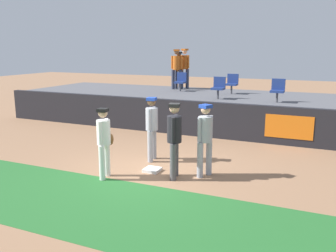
# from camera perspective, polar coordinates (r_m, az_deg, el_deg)

# --- Properties ---
(ground_plane) EXTENTS (60.00, 60.00, 0.00)m
(ground_plane) POSITION_cam_1_polar(r_m,az_deg,el_deg) (9.40, -2.15, -7.24)
(ground_plane) COLOR #936B4C
(grass_foreground_strip) EXTENTS (18.00, 2.80, 0.01)m
(grass_foreground_strip) POSITION_cam_1_polar(r_m,az_deg,el_deg) (7.58, -9.88, -12.30)
(grass_foreground_strip) COLOR #26662B
(grass_foreground_strip) RESTS_ON ground_plane
(first_base) EXTENTS (0.40, 0.40, 0.08)m
(first_base) POSITION_cam_1_polar(r_m,az_deg,el_deg) (9.45, -2.49, -6.87)
(first_base) COLOR white
(first_base) RESTS_ON ground_plane
(player_fielder_home) EXTENTS (0.38, 0.56, 1.72)m
(player_fielder_home) POSITION_cam_1_polar(r_m,az_deg,el_deg) (8.86, -9.99, -1.91)
(player_fielder_home) COLOR white
(player_fielder_home) RESTS_ON ground_plane
(player_runner_visitor) EXTENTS (0.38, 0.50, 1.79)m
(player_runner_visitor) POSITION_cam_1_polar(r_m,az_deg,el_deg) (10.11, -2.55, 0.26)
(player_runner_visitor) COLOR #9EA3AD
(player_runner_visitor) RESTS_ON ground_plane
(player_coach_visitor) EXTENTS (0.45, 0.47, 1.79)m
(player_coach_visitor) POSITION_cam_1_polar(r_m,az_deg,el_deg) (8.88, 5.83, -1.46)
(player_coach_visitor) COLOR #9EA3AD
(player_coach_visitor) RESTS_ON ground_plane
(player_umpire) EXTENTS (0.42, 0.50, 1.84)m
(player_umpire) POSITION_cam_1_polar(r_m,az_deg,el_deg) (8.69, 1.00, -1.51)
(player_umpire) COLOR #4C4C51
(player_umpire) RESTS_ON ground_plane
(field_wall) EXTENTS (18.00, 0.26, 1.26)m
(field_wall) POSITION_cam_1_polar(r_m,az_deg,el_deg) (12.98, 6.04, 1.03)
(field_wall) COLOR black
(field_wall) RESTS_ON ground_plane
(bleacher_platform) EXTENTS (18.00, 4.80, 1.19)m
(bleacher_platform) POSITION_cam_1_polar(r_m,az_deg,el_deg) (15.42, 8.96, 2.58)
(bleacher_platform) COLOR #59595E
(bleacher_platform) RESTS_ON ground_plane
(seat_back_left) EXTENTS (0.45, 0.44, 0.84)m
(seat_back_left) POSITION_cam_1_polar(r_m,az_deg,el_deg) (16.64, 2.02, 7.12)
(seat_back_left) COLOR #4C4C51
(seat_back_left) RESTS_ON bleacher_platform
(seat_front_right) EXTENTS (0.48, 0.44, 0.84)m
(seat_front_right) POSITION_cam_1_polar(r_m,az_deg,el_deg) (13.75, 16.83, 5.56)
(seat_front_right) COLOR #4C4C51
(seat_front_right) RESTS_ON bleacher_platform
(seat_front_center) EXTENTS (0.47, 0.44, 0.84)m
(seat_front_center) POSITION_cam_1_polar(r_m,az_deg,el_deg) (14.19, 7.94, 6.15)
(seat_front_center) COLOR #4C4C51
(seat_front_center) RESTS_ON bleacher_platform
(seat_back_center) EXTENTS (0.48, 0.44, 0.84)m
(seat_back_center) POSITION_cam_1_polar(r_m,az_deg,el_deg) (15.91, 10.02, 6.72)
(seat_back_center) COLOR #4C4C51
(seat_back_center) RESTS_ON bleacher_platform
(spectator_hooded) EXTENTS (0.51, 0.44, 1.89)m
(spectator_hooded) POSITION_cam_1_polar(r_m,az_deg,el_deg) (17.78, 2.62, 9.46)
(spectator_hooded) COLOR #33384C
(spectator_hooded) RESTS_ON bleacher_platform
(spectator_capped) EXTENTS (0.51, 0.42, 1.87)m
(spectator_capped) POSITION_cam_1_polar(r_m,az_deg,el_deg) (17.35, 1.35, 9.35)
(spectator_capped) COLOR #33384C
(spectator_capped) RESTS_ON bleacher_platform
(spectator_casual) EXTENTS (0.47, 0.41, 1.75)m
(spectator_casual) POSITION_cam_1_polar(r_m,az_deg,el_deg) (17.50, 1.71, 9.14)
(spectator_casual) COLOR #33384C
(spectator_casual) RESTS_ON bleacher_platform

